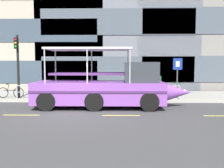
{
  "coord_description": "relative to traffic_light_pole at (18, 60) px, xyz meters",
  "views": [
    {
      "loc": [
        2.19,
        -12.49,
        2.48
      ],
      "look_at": [
        1.92,
        1.63,
        1.3
      ],
      "focal_mm": 39.63,
      "sensor_mm": 36.0,
      "label": 1
    }
  ],
  "objects": [
    {
      "name": "curb_guardrail",
      "position": [
        5.34,
        -0.35,
        -1.94
      ],
      "size": [
        10.7,
        0.09,
        0.88
      ],
      "color": "#9EA0A8",
      "rests_on": "sidewalk"
    },
    {
      "name": "sidewalk",
      "position": [
        4.39,
        1.8,
        -2.61
      ],
      "size": [
        32.0,
        4.8,
        0.18
      ],
      "primitive_type": "cube",
      "color": "#99968E",
      "rests_on": "ground_plane"
    },
    {
      "name": "traffic_light_pole",
      "position": [
        0.0,
        0.0,
        0.0
      ],
      "size": [
        0.24,
        0.46,
        4.17
      ],
      "color": "black",
      "rests_on": "sidewalk"
    },
    {
      "name": "ground_plane",
      "position": [
        4.39,
        -3.8,
        -2.7
      ],
      "size": [
        120.0,
        120.0,
        0.0
      ],
      "primitive_type": "plane",
      "color": "#3D3D3F"
    },
    {
      "name": "pedestrian_near_bow",
      "position": [
        9.43,
        0.82,
        -1.49
      ],
      "size": [
        0.42,
        0.33,
        1.7
      ],
      "color": "#47423D",
      "rests_on": "sidewalk"
    },
    {
      "name": "lane_centreline",
      "position": [
        4.39,
        -4.67,
        -2.7
      ],
      "size": [
        25.8,
        0.12,
        0.01
      ],
      "color": "#DBD64C",
      "rests_on": "ground_plane"
    },
    {
      "name": "parking_sign",
      "position": [
        10.59,
        0.15,
        -0.73
      ],
      "size": [
        0.6,
        0.12,
        2.64
      ],
      "color": "#4C4F54",
      "rests_on": "sidewalk"
    },
    {
      "name": "duck_tour_boat",
      "position": [
        6.1,
        -2.43,
        -1.61
      ],
      "size": [
        8.93,
        2.67,
        3.33
      ],
      "color": "purple",
      "rests_on": "ground_plane"
    },
    {
      "name": "curb_edge",
      "position": [
        4.39,
        -0.69,
        -2.61
      ],
      "size": [
        32.0,
        0.18,
        0.18
      ],
      "primitive_type": "cube",
      "color": "#B2ADA3",
      "rests_on": "ground_plane"
    },
    {
      "name": "leaned_bicycle",
      "position": [
        -0.5,
        -0.06,
        -2.15
      ],
      "size": [
        1.74,
        0.46,
        0.96
      ],
      "color": "black",
      "rests_on": "sidewalk"
    }
  ]
}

